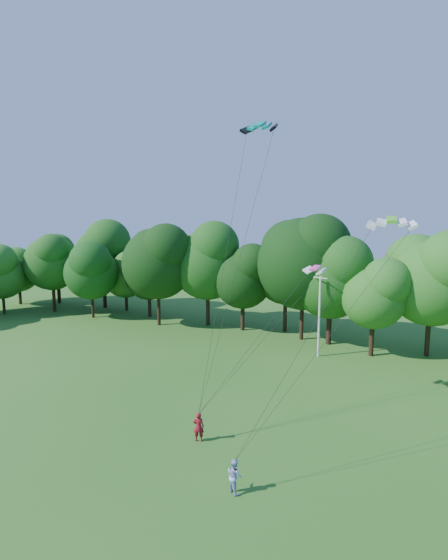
% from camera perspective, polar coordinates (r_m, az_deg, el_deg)
% --- Properties ---
extents(ground, '(160.00, 160.00, 0.00)m').
position_cam_1_polar(ground, '(22.54, -23.11, -30.26)').
color(ground, '#285B18').
rests_on(ground, ground).
extents(utility_pole, '(1.52, 0.70, 8.08)m').
position_cam_1_polar(utility_pole, '(43.93, 12.33, -4.53)').
color(utility_pole, silver).
rests_on(utility_pole, ground).
extents(kite_flyer_left, '(0.80, 0.67, 1.86)m').
position_cam_1_polar(kite_flyer_left, '(28.48, -3.34, -18.59)').
color(kite_flyer_left, maroon).
rests_on(kite_flyer_left, ground).
extents(kite_flyer_right, '(1.08, 1.01, 1.76)m').
position_cam_1_polar(kite_flyer_right, '(24.08, 1.36, -24.20)').
color(kite_flyer_right, '#A9B9EA').
rests_on(kite_flyer_right, ground).
extents(kite_teal, '(2.40, 1.06, 0.59)m').
position_cam_1_polar(kite_teal, '(30.81, 4.75, 19.61)').
color(kite_teal, '#04887D').
rests_on(kite_teal, ground).
extents(kite_green, '(2.85, 1.63, 0.44)m').
position_cam_1_polar(kite_green, '(26.87, 21.04, 7.37)').
color(kite_green, '#4FD720').
rests_on(kite_green, ground).
extents(kite_pink, '(1.81, 1.30, 0.37)m').
position_cam_1_polar(kite_pink, '(32.02, 11.81, 1.56)').
color(kite_pink, '#DC3DA0').
rests_on(kite_pink, ground).
extents(tree_back_west, '(7.88, 7.88, 11.47)m').
position_cam_1_polar(tree_back_west, '(61.59, -16.99, 1.81)').
color(tree_back_west, '#331F14').
rests_on(tree_back_west, ground).
extents(tree_back_center, '(11.21, 11.21, 16.30)m').
position_cam_1_polar(tree_back_center, '(48.71, 10.35, 3.96)').
color(tree_back_center, black).
rests_on(tree_back_center, ground).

